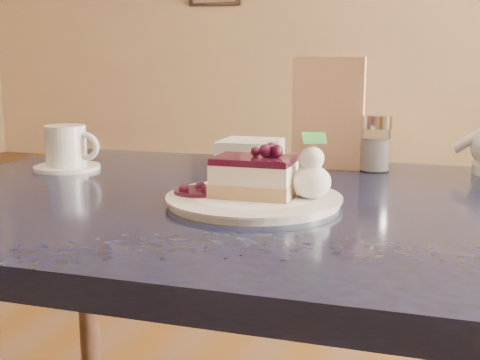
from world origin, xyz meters
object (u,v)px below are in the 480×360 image
(main_table, at_px, (262,244))
(coffee_set, at_px, (67,150))
(dessert_plate, at_px, (254,200))
(cheesecake_slice, at_px, (254,177))

(main_table, xyz_separation_m, coffee_set, (-0.44, 0.12, 0.12))
(main_table, relative_size, coffee_set, 8.68)
(dessert_plate, distance_m, coffee_set, 0.48)
(dessert_plate, xyz_separation_m, coffee_set, (-0.44, 0.18, 0.03))
(main_table, height_order, coffee_set, coffee_set)
(coffee_set, bearing_deg, cheesecake_slice, -21.63)
(main_table, bearing_deg, coffee_set, 163.85)
(dessert_plate, distance_m, cheesecake_slice, 0.04)
(dessert_plate, relative_size, cheesecake_slice, 2.14)
(main_table, distance_m, cheesecake_slice, 0.13)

